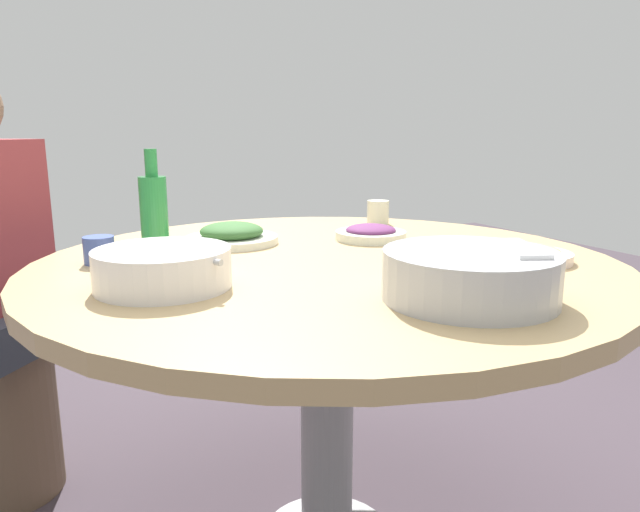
% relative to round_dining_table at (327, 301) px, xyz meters
% --- Properties ---
extents(round_dining_table, '(1.33, 1.33, 0.76)m').
position_rel_round_dining_table_xyz_m(round_dining_table, '(0.00, 0.00, 0.00)').
color(round_dining_table, '#99999E').
rests_on(round_dining_table, ground).
extents(rice_bowl, '(0.30, 0.30, 0.09)m').
position_rel_round_dining_table_xyz_m(rice_bowl, '(0.07, -0.40, 0.15)').
color(rice_bowl, '#B2B5BA').
rests_on(rice_bowl, round_dining_table).
extents(soup_bowl, '(0.25, 0.25, 0.07)m').
position_rel_round_dining_table_xyz_m(soup_bowl, '(-0.39, -0.08, 0.14)').
color(soup_bowl, white).
rests_on(soup_bowl, round_dining_table).
extents(dish_shrimp, '(0.19, 0.19, 0.04)m').
position_rel_round_dining_table_xyz_m(dish_shrimp, '(0.39, -0.23, 0.12)').
color(dish_shrimp, silver).
rests_on(dish_shrimp, round_dining_table).
extents(dish_greens, '(0.24, 0.24, 0.06)m').
position_rel_round_dining_table_xyz_m(dish_greens, '(-0.14, 0.28, 0.12)').
color(dish_greens, silver).
rests_on(dish_greens, round_dining_table).
extents(dish_eggplant, '(0.19, 0.19, 0.04)m').
position_rel_round_dining_table_xyz_m(dish_eggplant, '(0.21, 0.16, 0.12)').
color(dish_eggplant, silver).
rests_on(dish_eggplant, round_dining_table).
extents(green_bottle, '(0.06, 0.06, 0.25)m').
position_rel_round_dining_table_xyz_m(green_bottle, '(-0.34, 0.24, 0.20)').
color(green_bottle, '#29893E').
rests_on(green_bottle, round_dining_table).
extents(tea_cup_near, '(0.07, 0.07, 0.07)m').
position_rel_round_dining_table_xyz_m(tea_cup_near, '(0.38, 0.38, 0.14)').
color(tea_cup_near, beige).
rests_on(tea_cup_near, round_dining_table).
extents(tea_cup_far, '(0.07, 0.07, 0.06)m').
position_rel_round_dining_table_xyz_m(tea_cup_far, '(-0.47, 0.18, 0.13)').
color(tea_cup_far, '#3A4E96').
rests_on(tea_cup_far, round_dining_table).
extents(stool_for_diner_left, '(0.31, 0.31, 0.44)m').
position_rel_round_dining_table_xyz_m(stool_for_diner_left, '(-0.73, 0.63, -0.43)').
color(stool_for_diner_left, brown).
rests_on(stool_for_diner_left, ground).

